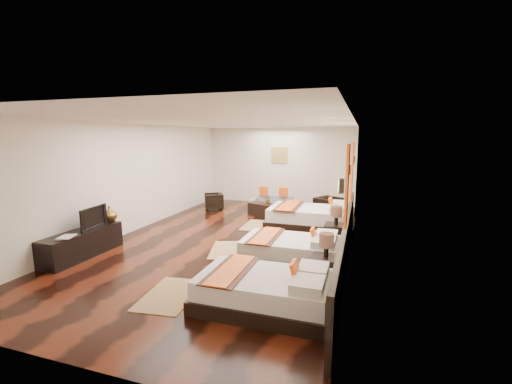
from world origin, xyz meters
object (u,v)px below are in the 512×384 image
(tv, at_px, (91,218))
(sofa, at_px, (273,202))
(figurine, at_px, (109,214))
(bed_far, at_px, (312,217))
(bed_mid, at_px, (292,250))
(nightstand_b, at_px, (336,233))
(armchair_left, at_px, (214,201))
(bed_near, at_px, (266,290))
(armchair_right, at_px, (328,207))
(nightstand_a, at_px, (326,267))
(tv_console, at_px, (83,244))
(book, at_px, (59,237))
(table_plant, at_px, (268,199))
(coffee_table, at_px, (265,210))

(tv, distance_m, sofa, 6.04)
(figurine, bearing_deg, bed_far, 33.77)
(bed_mid, height_order, figurine, figurine)
(nightstand_b, distance_m, tv, 5.30)
(sofa, xyz_separation_m, armchair_left, (-1.93, -0.67, 0.05))
(bed_far, height_order, figurine, figurine)
(bed_near, bearing_deg, nightstand_b, 76.10)
(armchair_right, bearing_deg, bed_near, -155.13)
(nightstand_a, relative_size, tv_console, 0.50)
(nightstand_b, distance_m, book, 5.65)
(tv_console, height_order, sofa, tv_console)
(book, height_order, armchair_left, book)
(bed_near, height_order, armchair_right, bed_near)
(bed_near, height_order, figurine, figurine)
(table_plant, bearing_deg, nightstand_b, -47.32)
(bed_far, distance_m, armchair_left, 3.80)
(coffee_table, bearing_deg, armchair_left, 168.96)
(tv, distance_m, coffee_table, 5.11)
(bed_far, xyz_separation_m, armchair_right, (0.30, 1.42, 0.02))
(sofa, xyz_separation_m, armchair_right, (1.92, -0.62, 0.09))
(bed_far, relative_size, book, 6.68)
(nightstand_a, relative_size, book, 2.62)
(tv_console, bearing_deg, armchair_left, 82.57)
(armchair_right, bearing_deg, bed_mid, -156.49)
(nightstand_b, distance_m, tv_console, 5.41)
(book, distance_m, coffee_table, 5.77)
(book, height_order, sofa, book)
(bed_far, distance_m, tv, 5.39)
(nightstand_b, distance_m, sofa, 4.21)
(nightstand_a, height_order, tv, tv)
(bed_mid, xyz_separation_m, armchair_left, (-3.54, 3.99, 0.03))
(armchair_right, bearing_deg, figurine, 161.06)
(bed_mid, xyz_separation_m, table_plant, (-1.50, 3.63, 0.28))
(nightstand_a, relative_size, figurine, 2.55)
(armchair_right, bearing_deg, coffee_table, 130.35)
(coffee_table, bearing_deg, nightstand_a, -62.16)
(armchair_right, bearing_deg, book, 168.90)
(bed_far, relative_size, tv_console, 1.28)
(bed_near, height_order, armchair_left, bed_near)
(nightstand_a, bearing_deg, figurine, 172.26)
(bed_near, xyz_separation_m, sofa, (-1.61, 6.51, -0.02))
(armchair_right, bearing_deg, nightstand_a, -146.97)
(bed_mid, distance_m, book, 4.48)
(bed_far, xyz_separation_m, table_plant, (-1.51, 1.01, 0.23))
(book, bearing_deg, sofa, 67.38)
(armchair_left, distance_m, armchair_right, 3.85)
(coffee_table, bearing_deg, table_plant, 7.17)
(nightstand_a, height_order, sofa, nightstand_a)
(coffee_table, bearing_deg, tv, -119.89)
(book, bearing_deg, bed_mid, 20.02)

